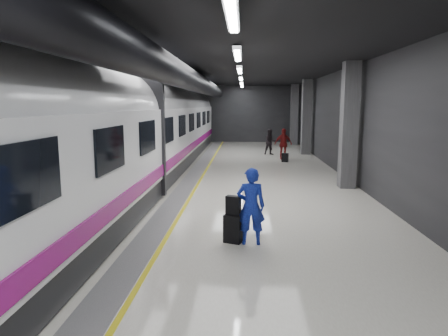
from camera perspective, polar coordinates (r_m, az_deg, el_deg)
name	(u,v)px	position (r m, az deg, el deg)	size (l,w,h in m)	color
ground	(219,198)	(12.93, -0.73, -4.38)	(40.00, 40.00, 0.00)	silver
platform_hall	(212,88)	(13.56, -1.73, 11.31)	(10.02, 40.02, 4.51)	black
train	(117,134)	(13.22, -14.99, 4.70)	(3.05, 38.00, 4.05)	black
traveler_main	(251,206)	(8.62, 3.86, -5.47)	(0.61, 0.40, 1.68)	#193EC0
suitcase_main	(233,229)	(8.84, 1.30, -8.66)	(0.38, 0.24, 0.62)	black
shoulder_bag	(233,205)	(8.71, 1.35, -5.37)	(0.32, 0.17, 0.42)	black
traveler_far_a	(270,142)	(24.29, 6.63, 3.72)	(0.75, 0.59, 1.55)	black
traveler_far_b	(283,144)	(22.40, 8.46, 3.44)	(1.00, 0.42, 1.71)	maroon
suitcase_far	(285,158)	(21.35, 8.72, 1.48)	(0.32, 0.21, 0.47)	black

